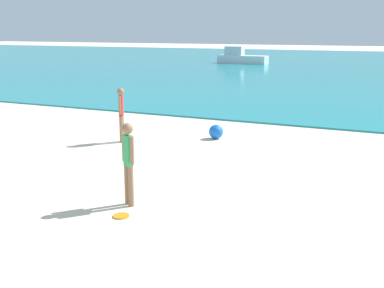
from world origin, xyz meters
name	(u,v)px	position (x,y,z in m)	size (l,w,h in m)	color
water	(370,65)	(0.00, 44.49, 0.03)	(160.00, 60.00, 0.06)	teal
person_standing	(128,159)	(-0.92, 6.00, 0.87)	(0.32, 0.20, 1.53)	#936B4C
frisbee	(121,216)	(-0.75, 5.46, 0.01)	(0.28, 0.28, 0.03)	orange
person_distant	(121,112)	(-3.81, 10.23, 0.88)	(0.20, 0.34, 1.54)	#936B4C
boat_far	(241,58)	(-11.18, 41.89, 0.60)	(4.58, 1.49, 1.55)	white
beach_ball	(216,132)	(-1.52, 11.73, 0.21)	(0.42, 0.42, 0.42)	blue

